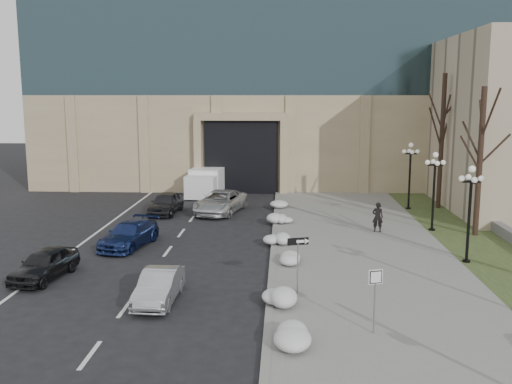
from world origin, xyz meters
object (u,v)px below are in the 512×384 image
box_truck (209,181)px  keep_sign (375,288)px  car_c (129,235)px  lamppost_c (434,181)px  car_e (166,203)px  pedestrian (378,217)px  car_a (44,264)px  lamppost_b (470,201)px  one_way_sign (302,248)px  car_b (159,286)px  car_d (220,202)px  lamppost_d (410,167)px

box_truck → keep_sign: (9.15, -27.70, 0.65)m
car_c → lamppost_c: lamppost_c is taller
car_c → car_e: (0.19, 8.67, 0.06)m
pedestrian → lamppost_c: lamppost_c is taller
car_e → pedestrian: size_ratio=2.44×
lamppost_c → box_truck: bearing=139.9°
car_a → lamppost_b: (19.30, 3.19, 2.40)m
keep_sign → car_a: bearing=140.9°
pedestrian → lamppost_b: lamppost_b is taller
box_truck → lamppost_c: lamppost_c is taller
car_a → box_truck: bearing=87.9°
box_truck → lamppost_b: (14.90, -19.06, 2.01)m
one_way_sign → keep_sign: (2.32, -3.76, -0.30)m
one_way_sign → car_e: bearing=102.8°
car_b → one_way_sign: (5.57, 0.88, 1.38)m
car_c → pedestrian: bearing=26.9°
car_b → car_d: bearing=89.8°
lamppost_b → car_b: bearing=-157.1°
keep_sign → lamppost_c: lamppost_c is taller
car_d → keep_sign: size_ratio=2.36×
car_d → lamppost_d: 13.45m
car_e → keep_sign: (11.08, -19.65, 0.99)m
pedestrian → box_truck: bearing=-39.8°
car_d → lamppost_d: (13.15, 1.60, 2.31)m
lamppost_c → car_e: bearing=165.0°
lamppost_c → lamppost_d: bearing=90.0°
one_way_sign → lamppost_c: lamppost_c is taller
lamppost_c → lamppost_d: same height
keep_sign → lamppost_c: (5.75, 15.15, 1.36)m
one_way_sign → lamppost_b: 9.49m
keep_sign → lamppost_c: 16.26m
car_d → car_e: (-3.68, -0.40, -0.04)m
car_a → lamppost_c: size_ratio=0.83×
car_a → car_d: size_ratio=0.72×
box_truck → lamppost_b: lamppost_b is taller
car_e → lamppost_b: size_ratio=0.90×
car_c → lamppost_d: lamppost_d is taller
lamppost_b → lamppost_c: same height
car_e → lamppost_c: (16.83, -4.50, 2.34)m
lamppost_d → box_truck: bearing=157.9°
car_e → car_c: bearing=-86.7°
car_e → lamppost_d: 17.11m
car_a → keep_sign: keep_sign is taller
one_way_sign → car_a: bearing=155.4°
car_b → lamppost_c: bearing=43.4°
car_e → lamppost_d: lamppost_d is taller
car_d → lamppost_c: (13.15, -4.90, 2.31)m
car_e → box_truck: (1.94, 8.05, 0.34)m
car_a → car_e: (2.47, 14.20, 0.06)m
box_truck → car_e: bearing=-97.5°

